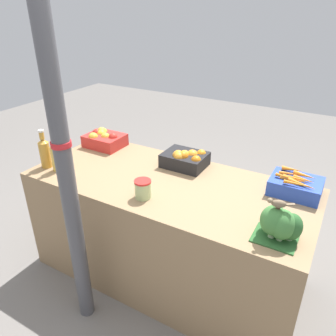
# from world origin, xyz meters

# --- Properties ---
(ground_plane) EXTENTS (10.00, 10.00, 0.00)m
(ground_plane) POSITION_xyz_m (0.00, 0.00, 0.00)
(ground_plane) COLOR slate
(market_table) EXTENTS (1.95, 0.86, 0.82)m
(market_table) POSITION_xyz_m (0.00, 0.00, 0.41)
(market_table) COLOR #937551
(market_table) RESTS_ON ground_plane
(support_pole) EXTENTS (0.11, 0.11, 2.27)m
(support_pole) POSITION_xyz_m (-0.30, -0.60, 1.14)
(support_pole) COLOR #4C4C51
(support_pole) RESTS_ON ground_plane
(apple_crate) EXTENTS (0.31, 0.25, 0.14)m
(apple_crate) POSITION_xyz_m (-0.78, 0.27, 0.89)
(apple_crate) COLOR red
(apple_crate) RESTS_ON market_table
(orange_crate) EXTENTS (0.31, 0.25, 0.14)m
(orange_crate) POSITION_xyz_m (-0.00, 0.26, 0.89)
(orange_crate) COLOR black
(orange_crate) RESTS_ON market_table
(carrot_crate) EXTENTS (0.31, 0.25, 0.14)m
(carrot_crate) POSITION_xyz_m (0.78, 0.26, 0.88)
(carrot_crate) COLOR #2847B7
(carrot_crate) RESTS_ON market_table
(broccoli_pile) EXTENTS (0.23, 0.19, 0.19)m
(broccoli_pile) POSITION_xyz_m (0.79, -0.25, 0.92)
(broccoli_pile) COLOR #2D602D
(broccoli_pile) RESTS_ON market_table
(juice_bottle_amber) EXTENTS (0.08, 0.08, 0.29)m
(juice_bottle_amber) POSITION_xyz_m (-0.89, -0.25, 0.94)
(juice_bottle_amber) COLOR gold
(juice_bottle_amber) RESTS_ON market_table
(juice_bottle_golden) EXTENTS (0.07, 0.07, 0.28)m
(juice_bottle_golden) POSITION_xyz_m (-0.77, -0.25, 0.94)
(juice_bottle_golden) COLOR gold
(juice_bottle_golden) RESTS_ON market_table
(pickle_jar) EXTENTS (0.11, 0.11, 0.12)m
(pickle_jar) POSITION_xyz_m (-0.03, -0.26, 0.88)
(pickle_jar) COLOR #B2C684
(pickle_jar) RESTS_ON market_table
(sparrow_bird) EXTENTS (0.13, 0.06, 0.05)m
(sparrow_bird) POSITION_xyz_m (0.77, -0.27, 1.04)
(sparrow_bird) COLOR #4C3D2D
(sparrow_bird) RESTS_ON broccoli_pile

